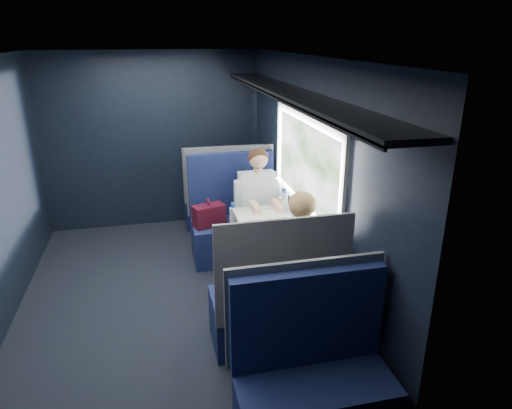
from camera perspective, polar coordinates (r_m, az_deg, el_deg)
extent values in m
cube|color=black|center=(4.67, -11.06, -11.94)|extent=(2.80, 4.20, 0.01)
cube|color=black|center=(4.43, 6.95, 2.99)|extent=(0.10, 4.20, 2.30)
cube|color=black|center=(6.25, -12.74, 7.78)|extent=(2.80, 0.10, 2.30)
cube|color=black|center=(2.24, -10.34, -15.92)|extent=(2.80, 0.10, 2.30)
cube|color=silver|center=(3.97, -13.46, 18.23)|extent=(2.80, 4.20, 0.10)
cube|color=beige|center=(4.27, 6.37, 10.58)|extent=(0.03, 1.84, 0.07)
cube|color=beige|center=(4.49, 5.95, -0.17)|extent=(0.03, 1.84, 0.07)
cube|color=beige|center=(3.57, 10.76, 1.35)|extent=(0.03, 0.07, 0.78)
cube|color=beige|center=(5.18, 2.95, 7.61)|extent=(0.03, 0.07, 0.78)
cube|color=black|center=(4.18, 4.40, 13.70)|extent=(0.36, 4.10, 0.04)
cube|color=black|center=(4.14, 2.08, 13.39)|extent=(0.02, 4.10, 0.03)
cube|color=red|center=(4.25, 6.50, 12.50)|extent=(0.01, 0.10, 0.12)
cylinder|color=#54565E|center=(4.58, -0.25, -7.07)|extent=(0.08, 0.08, 0.70)
cube|color=silver|center=(4.47, 2.00, -2.60)|extent=(0.62, 1.00, 0.04)
cube|color=#0D143C|center=(5.32, -2.45, -4.51)|extent=(1.00, 0.50, 0.45)
cube|color=#0D143C|center=(5.38, -3.14, 2.62)|extent=(1.00, 0.10, 0.75)
cube|color=#54565E|center=(5.42, -3.25, 3.05)|extent=(1.04, 0.03, 0.82)
cube|color=#54565E|center=(5.14, -2.39, -1.46)|extent=(0.06, 0.40, 0.20)
cube|color=#4B1020|center=(5.12, -5.91, -1.38)|extent=(0.38, 0.27, 0.24)
cylinder|color=#4B1020|center=(5.06, -5.98, 0.45)|extent=(0.07, 0.15, 0.03)
cylinder|color=silver|center=(5.09, -2.87, -1.59)|extent=(0.08, 0.08, 0.22)
cylinder|color=blue|center=(5.04, -2.90, -0.18)|extent=(0.04, 0.04, 0.05)
cube|color=#0D143C|center=(3.99, 1.91, -13.75)|extent=(1.00, 0.50, 0.45)
cube|color=#0D143C|center=(3.43, 3.33, -8.18)|extent=(1.00, 0.10, 0.75)
cube|color=#54565E|center=(3.37, 3.60, -8.24)|extent=(1.04, 0.03, 0.82)
cube|color=#54565E|center=(3.86, 1.77, -9.35)|extent=(0.06, 0.40, 0.20)
cube|color=#0D143C|center=(6.32, -4.33, -0.40)|extent=(1.00, 0.40, 0.45)
cube|color=#0D143C|center=(5.92, -4.10, 3.82)|extent=(1.00, 0.10, 0.66)
cube|color=#54565E|center=(5.86, -4.02, 3.86)|extent=(1.04, 0.03, 0.72)
cube|color=#0D143C|center=(3.00, 6.40, -13.89)|extent=(1.00, 0.10, 0.66)
cube|color=#54565E|center=(3.03, 6.06, -13.01)|extent=(1.04, 0.03, 0.72)
cube|color=black|center=(5.12, 0.55, -1.79)|extent=(0.36, 0.44, 0.16)
cube|color=black|center=(5.07, 1.07, -5.82)|extent=(0.32, 0.12, 0.45)
cube|color=silver|center=(5.18, 0.14, 1.42)|extent=(0.40, 0.29, 0.53)
cylinder|color=#D8A88C|center=(5.06, 0.25, 4.28)|extent=(0.10, 0.10, 0.06)
sphere|color=#D8A88C|center=(5.00, 0.30, 5.70)|extent=(0.21, 0.21, 0.21)
sphere|color=#382114|center=(5.01, 0.26, 5.91)|extent=(0.22, 0.22, 0.22)
cube|color=silver|center=(5.10, -2.17, 1.09)|extent=(0.09, 0.12, 0.34)
cube|color=silver|center=(5.19, 2.60, 1.46)|extent=(0.09, 0.12, 0.34)
cube|color=black|center=(4.01, 4.93, -8.54)|extent=(0.36, 0.44, 0.16)
cube|color=black|center=(4.33, 3.98, -10.84)|extent=(0.32, 0.12, 0.45)
cube|color=black|center=(3.76, 5.79, -6.34)|extent=(0.40, 0.29, 0.53)
cylinder|color=#D8A88C|center=(3.68, 5.75, -2.17)|extent=(0.10, 0.10, 0.06)
sphere|color=#D8A88C|center=(3.64, 5.72, -0.09)|extent=(0.21, 0.21, 0.21)
sphere|color=tan|center=(3.63, 5.81, 0.05)|extent=(0.22, 0.22, 0.22)
cube|color=black|center=(3.73, 2.37, -6.45)|extent=(0.09, 0.12, 0.34)
cube|color=black|center=(3.86, 8.71, -5.71)|extent=(0.09, 0.12, 0.34)
cube|color=tan|center=(3.65, 6.16, -5.07)|extent=(0.26, 0.07, 0.36)
cube|color=white|center=(4.43, 1.37, -2.49)|extent=(0.55, 0.77, 0.01)
cube|color=silver|center=(4.48, 5.49, -2.21)|extent=(0.26, 0.34, 0.02)
cube|color=silver|center=(4.47, 6.98, -0.59)|extent=(0.03, 0.33, 0.23)
cube|color=black|center=(4.47, 6.89, -0.59)|extent=(0.02, 0.29, 0.18)
cylinder|color=silver|center=(4.77, 3.59, 0.42)|extent=(0.07, 0.07, 0.19)
cylinder|color=blue|center=(4.74, 3.62, 1.74)|extent=(0.04, 0.04, 0.04)
cylinder|color=white|center=(4.89, 3.22, 0.35)|extent=(0.08, 0.08, 0.10)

